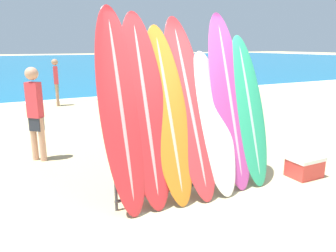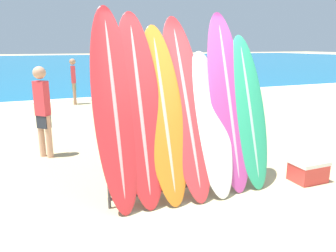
{
  "view_description": "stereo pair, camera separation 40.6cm",
  "coord_description": "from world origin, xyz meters",
  "px_view_note": "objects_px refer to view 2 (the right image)",
  "views": [
    {
      "loc": [
        -2.47,
        -2.87,
        2.04
      ],
      "look_at": [
        -0.21,
        1.59,
        0.8
      ],
      "focal_mm": 35.0,
      "sensor_mm": 36.0,
      "label": 1
    },
    {
      "loc": [
        -2.1,
        -3.04,
        2.04
      ],
      "look_at": [
        -0.21,
        1.59,
        0.8
      ],
      "focal_mm": 35.0,
      "sensor_mm": 36.0,
      "label": 2
    }
  ],
  "objects_px": {
    "surfboard_slot_2": "(164,113)",
    "person_near_water": "(193,96)",
    "surfboard_slot_4": "(211,123)",
    "surfboard_slot_3": "(186,106)",
    "surfboard_slot_5": "(228,101)",
    "surfboard_slot_6": "(249,111)",
    "surfboard_slot_0": "(115,108)",
    "surfboard_rack": "(190,165)",
    "person_far_left": "(74,80)",
    "cooler_box": "(308,170)",
    "surfboard_slot_1": "(140,109)",
    "person_mid_beach": "(43,109)"
  },
  "relations": [
    {
      "from": "surfboard_slot_3",
      "to": "person_mid_beach",
      "type": "height_order",
      "value": "surfboard_slot_3"
    },
    {
      "from": "surfboard_slot_2",
      "to": "cooler_box",
      "type": "relative_size",
      "value": 4.53
    },
    {
      "from": "surfboard_slot_3",
      "to": "cooler_box",
      "type": "bearing_deg",
      "value": -13.6
    },
    {
      "from": "person_mid_beach",
      "to": "cooler_box",
      "type": "bearing_deg",
      "value": 7.89
    },
    {
      "from": "surfboard_slot_2",
      "to": "surfboard_slot_5",
      "type": "xyz_separation_m",
      "value": [
        1.0,
        0.02,
        0.1
      ]
    },
    {
      "from": "surfboard_rack",
      "to": "person_far_left",
      "type": "xyz_separation_m",
      "value": [
        -0.61,
        7.99,
        0.44
      ]
    },
    {
      "from": "surfboard_slot_5",
      "to": "cooler_box",
      "type": "xyz_separation_m",
      "value": [
        1.22,
        -0.42,
        -1.09
      ]
    },
    {
      "from": "surfboard_slot_5",
      "to": "surfboard_slot_6",
      "type": "height_order",
      "value": "surfboard_slot_5"
    },
    {
      "from": "surfboard_slot_4",
      "to": "cooler_box",
      "type": "bearing_deg",
      "value": -12.42
    },
    {
      "from": "cooler_box",
      "to": "surfboard_slot_4",
      "type": "bearing_deg",
      "value": 167.58
    },
    {
      "from": "surfboard_slot_4",
      "to": "person_mid_beach",
      "type": "relative_size",
      "value": 1.18
    },
    {
      "from": "surfboard_rack",
      "to": "surfboard_slot_0",
      "type": "relative_size",
      "value": 0.91
    },
    {
      "from": "surfboard_slot_4",
      "to": "person_far_left",
      "type": "height_order",
      "value": "surfboard_slot_4"
    },
    {
      "from": "surfboard_slot_1",
      "to": "surfboard_slot_6",
      "type": "xyz_separation_m",
      "value": [
        1.64,
        -0.05,
        -0.14
      ]
    },
    {
      "from": "person_near_water",
      "to": "cooler_box",
      "type": "xyz_separation_m",
      "value": [
        0.34,
        -3.31,
        -0.7
      ]
    },
    {
      "from": "surfboard_slot_4",
      "to": "person_far_left",
      "type": "relative_size",
      "value": 1.24
    },
    {
      "from": "surfboard_slot_4",
      "to": "surfboard_slot_6",
      "type": "relative_size",
      "value": 0.9
    },
    {
      "from": "surfboard_slot_5",
      "to": "surfboard_slot_6",
      "type": "bearing_deg",
      "value": -10.62
    },
    {
      "from": "surfboard_slot_1",
      "to": "cooler_box",
      "type": "bearing_deg",
      "value": -9.1
    },
    {
      "from": "surfboard_slot_4",
      "to": "person_near_water",
      "type": "distance_m",
      "value": 3.21
    },
    {
      "from": "surfboard_slot_2",
      "to": "surfboard_slot_6",
      "type": "distance_m",
      "value": 1.32
    },
    {
      "from": "surfboard_slot_4",
      "to": "surfboard_slot_3",
      "type": "bearing_deg",
      "value": 161.06
    },
    {
      "from": "surfboard_slot_5",
      "to": "surfboard_slot_1",
      "type": "bearing_deg",
      "value": -179.66
    },
    {
      "from": "surfboard_rack",
      "to": "surfboard_slot_3",
      "type": "distance_m",
      "value": 0.82
    },
    {
      "from": "surfboard_slot_4",
      "to": "surfboard_slot_6",
      "type": "height_order",
      "value": "surfboard_slot_6"
    },
    {
      "from": "surfboard_slot_0",
      "to": "person_near_water",
      "type": "xyz_separation_m",
      "value": [
        2.54,
        2.9,
        -0.4
      ]
    },
    {
      "from": "person_far_left",
      "to": "surfboard_rack",
      "type": "bearing_deg",
      "value": 12.65
    },
    {
      "from": "person_mid_beach",
      "to": "surfboard_rack",
      "type": "bearing_deg",
      "value": -9.25
    },
    {
      "from": "surfboard_slot_0",
      "to": "surfboard_slot_4",
      "type": "height_order",
      "value": "surfboard_slot_0"
    },
    {
      "from": "surfboard_slot_2",
      "to": "cooler_box",
      "type": "bearing_deg",
      "value": -10.15
    },
    {
      "from": "surfboard_rack",
      "to": "surfboard_slot_6",
      "type": "distance_m",
      "value": 1.19
    },
    {
      "from": "surfboard_slot_6",
      "to": "cooler_box",
      "type": "distance_m",
      "value": 1.34
    },
    {
      "from": "person_near_water",
      "to": "person_far_left",
      "type": "height_order",
      "value": "person_near_water"
    },
    {
      "from": "surfboard_slot_4",
      "to": "person_near_water",
      "type": "xyz_separation_m",
      "value": [
        1.2,
        2.97,
        -0.12
      ]
    },
    {
      "from": "surfboard_rack",
      "to": "person_mid_beach",
      "type": "height_order",
      "value": "person_mid_beach"
    },
    {
      "from": "surfboard_slot_2",
      "to": "surfboard_slot_4",
      "type": "bearing_deg",
      "value": -4.92
    },
    {
      "from": "surfboard_slot_4",
      "to": "person_mid_beach",
      "type": "distance_m",
      "value": 3.19
    },
    {
      "from": "surfboard_slot_6",
      "to": "surfboard_rack",
      "type": "bearing_deg",
      "value": -175.8
    },
    {
      "from": "cooler_box",
      "to": "surfboard_slot_6",
      "type": "bearing_deg",
      "value": 158.45
    },
    {
      "from": "surfboard_slot_0",
      "to": "surfboard_slot_2",
      "type": "xyz_separation_m",
      "value": [
        0.65,
        -0.02,
        -0.11
      ]
    },
    {
      "from": "surfboard_slot_6",
      "to": "person_near_water",
      "type": "bearing_deg",
      "value": 79.2
    },
    {
      "from": "surfboard_slot_2",
      "to": "surfboard_slot_6",
      "type": "relative_size",
      "value": 1.06
    },
    {
      "from": "surfboard_slot_0",
      "to": "surfboard_slot_1",
      "type": "height_order",
      "value": "surfboard_slot_0"
    },
    {
      "from": "surfboard_slot_0",
      "to": "surfboard_slot_4",
      "type": "relative_size",
      "value": 1.29
    },
    {
      "from": "surfboard_slot_5",
      "to": "surfboard_rack",
      "type": "bearing_deg",
      "value": -168.8
    },
    {
      "from": "surfboard_slot_3",
      "to": "surfboard_slot_4",
      "type": "relative_size",
      "value": 1.25
    },
    {
      "from": "surfboard_slot_2",
      "to": "person_far_left",
      "type": "height_order",
      "value": "surfboard_slot_2"
    },
    {
      "from": "surfboard_slot_2",
      "to": "person_near_water",
      "type": "bearing_deg",
      "value": 57.1
    },
    {
      "from": "surfboard_rack",
      "to": "person_near_water",
      "type": "bearing_deg",
      "value": 62.99
    },
    {
      "from": "surfboard_rack",
      "to": "surfboard_slot_0",
      "type": "height_order",
      "value": "surfboard_slot_0"
    }
  ]
}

